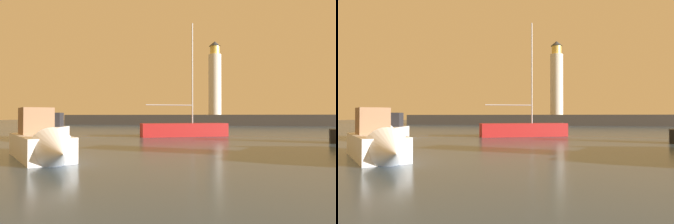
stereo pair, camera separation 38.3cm
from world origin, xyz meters
TOP-DOWN VIEW (x-y plane):
  - ground_plane at (0.00, 32.35)m, footprint 220.00×220.00m
  - breakwater at (0.00, 64.70)m, footprint 63.61×6.76m
  - lighthouse at (1.59, 64.70)m, footprint 2.70×2.70m
  - motorboat_1 at (-3.02, 10.97)m, footprint 6.15×6.08m
  - motorboat_2 at (-9.21, 20.98)m, footprint 3.44×6.24m
  - sailboat_moored at (0.64, 27.80)m, footprint 8.30×5.24m

SIDE VIEW (x-z plane):
  - ground_plane at x=0.00m, z-range 0.00..0.00m
  - sailboat_moored at x=0.64m, z-range -4.79..6.11m
  - motorboat_2 at x=-9.21m, z-range -0.56..1.92m
  - motorboat_1 at x=-3.02m, z-range -0.61..2.04m
  - breakwater at x=0.00m, z-range 0.00..2.22m
  - lighthouse at x=1.59m, z-range 1.81..17.56m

